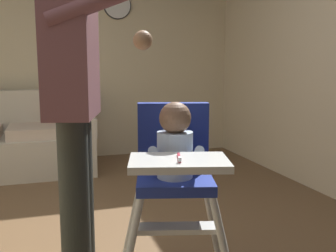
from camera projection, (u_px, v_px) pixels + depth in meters
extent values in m
cube|color=beige|center=(58.00, 44.00, 4.63)|extent=(5.10, 0.06, 2.77)
cube|color=beige|center=(6.00, 155.00, 4.09)|extent=(1.78, 0.84, 0.40)
cube|color=beige|center=(6.00, 111.00, 4.34)|extent=(1.78, 0.22, 0.46)
cube|color=beige|center=(83.00, 124.00, 4.28)|extent=(0.20, 0.84, 0.20)
cube|color=beige|center=(43.00, 130.00, 4.12)|extent=(0.68, 0.60, 0.11)
cube|color=#B24238|center=(62.00, 113.00, 4.39)|extent=(0.35, 0.13, 0.34)
cylinder|color=silver|center=(132.00, 223.00, 2.15)|extent=(0.13, 0.19, 0.56)
cylinder|color=silver|center=(212.00, 222.00, 2.17)|extent=(0.19, 0.13, 0.56)
cube|color=navy|center=(175.00, 181.00, 1.90)|extent=(0.44, 0.44, 0.05)
cube|color=navy|center=(173.00, 136.00, 2.02)|extent=(0.37, 0.16, 0.34)
cube|color=silver|center=(179.00, 163.00, 1.59)|extent=(0.45, 0.36, 0.03)
cube|color=silver|center=(176.00, 228.00, 1.82)|extent=(0.41, 0.20, 0.02)
cylinder|color=#B1C7E7|center=(175.00, 155.00, 1.86)|extent=(0.21, 0.21, 0.22)
sphere|color=brown|center=(175.00, 118.00, 1.82)|extent=(0.15, 0.15, 0.15)
cylinder|color=#B1C7E7|center=(153.00, 155.00, 1.81)|extent=(0.08, 0.15, 0.10)
cylinder|color=#B1C7E7|center=(198.00, 154.00, 1.82)|extent=(0.08, 0.15, 0.10)
cylinder|color=#CC384C|center=(179.00, 157.00, 1.58)|extent=(0.05, 0.13, 0.01)
cube|color=white|center=(180.00, 159.00, 1.52)|extent=(0.02, 0.03, 0.02)
cylinder|color=#2F332F|center=(75.00, 213.00, 1.84)|extent=(0.14, 0.14, 0.90)
cylinder|color=#2F332F|center=(80.00, 204.00, 1.95)|extent=(0.14, 0.14, 0.90)
cube|color=brown|center=(71.00, 47.00, 1.78)|extent=(0.29, 0.44, 0.64)
cylinder|color=brown|center=(103.00, 0.00, 1.58)|extent=(0.48, 0.19, 0.23)
sphere|color=#997051|center=(143.00, 40.00, 1.61)|extent=(0.08, 0.08, 0.08)
cylinder|color=brown|center=(81.00, 49.00, 2.01)|extent=(0.07, 0.07, 0.57)
cylinder|color=white|center=(117.00, 5.00, 4.72)|extent=(0.31, 0.03, 0.31)
cylinder|color=black|center=(117.00, 5.00, 4.74)|extent=(0.34, 0.02, 0.34)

